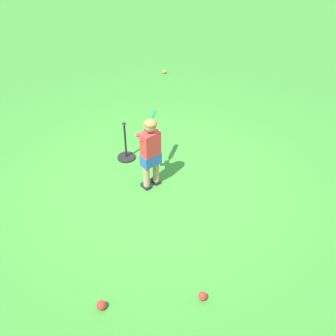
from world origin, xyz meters
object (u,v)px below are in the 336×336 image
Objects in this scene: play_ball_behind_batter at (101,305)px; batting_tee at (126,153)px; child_batter at (150,146)px; play_ball_near_batter at (164,72)px; play_ball_midfield at (203,296)px.

batting_tee is (-2.14, -1.66, 0.05)m from play_ball_behind_batter.
play_ball_near_batter is (-3.09, -2.27, -0.61)m from child_batter.
child_batter is at bearing -124.10° from play_ball_midfield.
play_ball_near_batter is at bearing -151.43° from batting_tee.
play_ball_midfield is 1.17× the size of play_ball_near_batter.
child_batter is 3.88m from play_ball_near_batter.
play_ball_behind_batter is (1.89, 0.93, -0.60)m from child_batter.
batting_tee is at bearing -120.09° from play_ball_midfield.
child_batter reaches higher than play_ball_midfield.
child_batter reaches higher than play_ball_near_batter.
play_ball_near_batter is 3.23m from batting_tee.
batting_tee reaches higher than play_ball_near_batter.
play_ball_midfield reaches higher than play_ball_near_batter.
play_ball_near_batter is at bearing -147.27° from play_ball_behind_batter.
play_ball_midfield is (1.14, 1.68, -0.60)m from child_batter.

